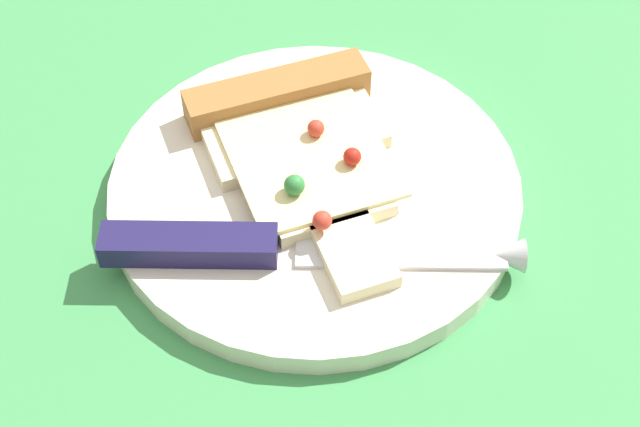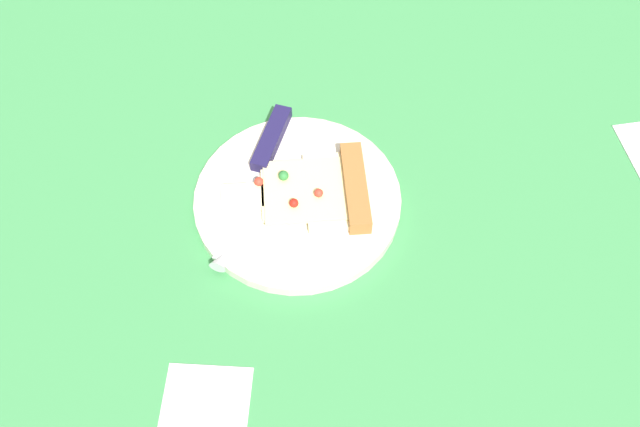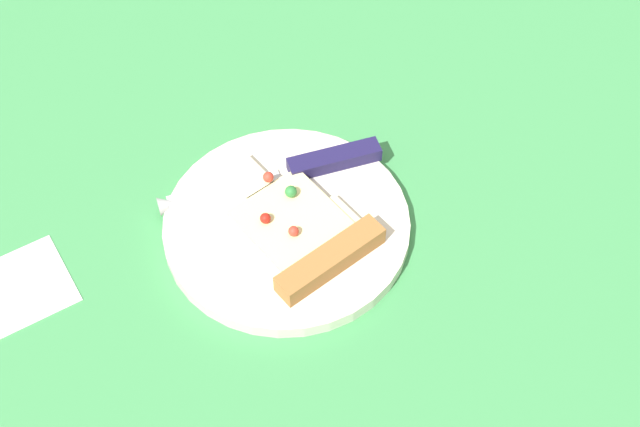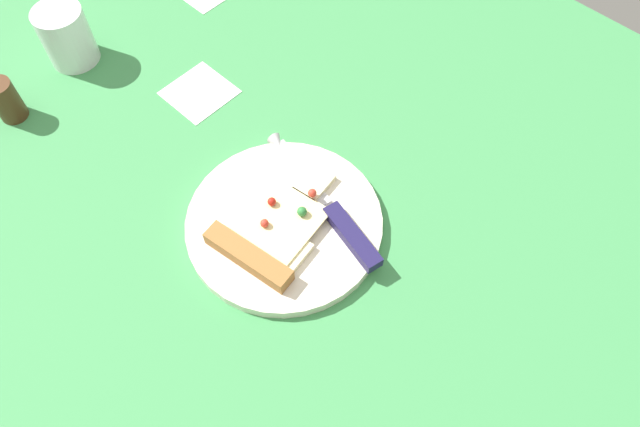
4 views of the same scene
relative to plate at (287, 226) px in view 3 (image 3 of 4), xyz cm
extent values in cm
cube|color=#3D8C4C|center=(6.39, -9.10, -2.29)|extent=(146.60, 146.60, 3.00)
cube|color=white|center=(-25.65, 7.58, -0.89)|extent=(9.00, 9.00, 0.20)
cylinder|color=silver|center=(0.00, 0.00, 0.00)|extent=(25.16, 25.16, 1.58)
cube|color=beige|center=(0.55, -3.96, 1.29)|extent=(11.72, 7.45, 1.00)
cube|color=beige|center=(-0.21, 1.49, 1.29)|extent=(7.90, 6.53, 1.00)
cube|color=beige|center=(-0.89, 6.44, 1.29)|extent=(4.28, 5.64, 1.00)
cube|color=#F2E099|center=(0.14, -0.99, 1.94)|extent=(10.48, 11.16, 0.30)
cube|color=#9E6633|center=(0.96, -6.93, 1.89)|extent=(12.24, 4.22, 2.20)
sphere|color=red|center=(-0.65, -2.61, 2.62)|extent=(1.07, 1.07, 1.07)
sphere|color=red|center=(0.57, 4.62, 2.65)|extent=(1.13, 1.13, 1.13)
sphere|color=#2D7A38|center=(1.58, 1.73, 2.71)|extent=(1.25, 1.25, 1.25)
sphere|color=#B21E14|center=(-2.25, 0.19, 2.64)|extent=(1.09, 1.09, 1.09)
cube|color=silver|center=(-3.55, 6.66, 0.94)|extent=(12.14, 4.72, 0.30)
cone|color=silver|center=(-9.39, 8.05, 0.94)|extent=(2.41, 2.41, 2.00)
cube|color=#1E1947|center=(8.12, 3.89, 1.59)|extent=(10.24, 4.45, 1.60)
camera|label=1|loc=(7.96, 37.37, 43.50)|focal=52.89mm
camera|label=2|loc=(-44.47, -5.28, 66.53)|focal=36.88mm
camera|label=3|loc=(-24.78, -47.22, 73.34)|focal=49.83mm
camera|label=4|loc=(29.87, -24.93, 66.33)|focal=33.64mm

